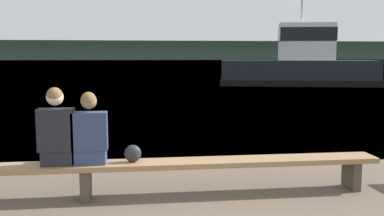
{
  "coord_description": "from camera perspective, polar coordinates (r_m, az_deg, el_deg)",
  "views": [
    {
      "loc": [
        -0.4,
        -2.65,
        1.93
      ],
      "look_at": [
        0.68,
        6.04,
        0.84
      ],
      "focal_mm": 40.0,
      "sensor_mm": 36.0,
      "label": 1
    }
  ],
  "objects": [
    {
      "name": "far_shoreline",
      "position": [
        172.04,
        -7.06,
        7.64
      ],
      "size": [
        600.0,
        12.0,
        7.36
      ],
      "primitive_type": "cube",
      "color": "#2D3D2D",
      "rests_on": "ground"
    },
    {
      "name": "shopping_bag",
      "position": [
        5.85,
        -7.9,
        -6.04
      ],
      "size": [
        0.23,
        0.16,
        0.24
      ],
      "color": "#232328",
      "rests_on": "bench_main"
    },
    {
      "name": "person_right",
      "position": [
        5.81,
        -13.47,
        -3.23
      ],
      "size": [
        0.46,
        0.36,
        0.96
      ],
      "color": "navy",
      "rests_on": "bench_main"
    },
    {
      "name": "tugboat_red",
      "position": [
        27.99,
        14.2,
        5.45
      ],
      "size": [
        10.1,
        4.91,
        7.08
      ],
      "rotation": [
        0.0,
        0.0,
        1.33
      ],
      "color": "black",
      "rests_on": "water_surface"
    },
    {
      "name": "bench_main",
      "position": [
        5.93,
        -14.0,
        -7.97
      ],
      "size": [
        8.12,
        0.43,
        0.49
      ],
      "color": "#8E6B47",
      "rests_on": "ground"
    },
    {
      "name": "water_surface",
      "position": [
        127.26,
        -6.99,
        6.19
      ],
      "size": [
        240.0,
        240.0,
        0.0
      ],
      "primitive_type": "plane",
      "color": "#5684A3",
      "rests_on": "ground"
    },
    {
      "name": "person_left",
      "position": [
        5.87,
        -17.63,
        -2.91
      ],
      "size": [
        0.46,
        0.36,
        1.03
      ],
      "color": "black",
      "rests_on": "bench_main"
    }
  ]
}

